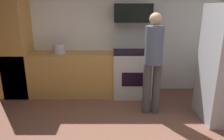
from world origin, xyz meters
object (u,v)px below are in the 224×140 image
at_px(oven_range, 132,71).
at_px(stock_pot, 60,49).
at_px(person_cook, 153,59).
at_px(microwave, 133,13).

xyz_separation_m(oven_range, stock_pot, (-1.48, 0.01, 0.48)).
xyz_separation_m(person_cook, stock_pot, (-1.76, 0.82, 0.02)).
distance_m(oven_range, stock_pot, 1.56).
bearing_deg(microwave, person_cook, -72.93).
bearing_deg(person_cook, oven_range, 108.74).
bearing_deg(stock_pot, oven_range, -0.22).
bearing_deg(oven_range, stock_pot, 179.78).
xyz_separation_m(microwave, person_cook, (0.28, -0.90, -0.72)).
distance_m(oven_range, microwave, 1.18).
relative_size(oven_range, microwave, 2.05).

